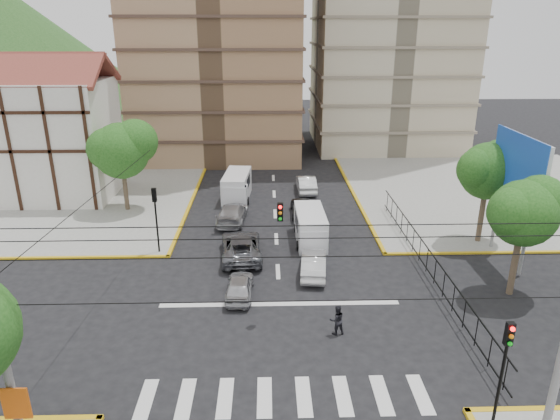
{
  "coord_description": "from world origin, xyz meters",
  "views": [
    {
      "loc": [
        -0.61,
        -22.38,
        14.22
      ],
      "look_at": [
        0.13,
        5.11,
        4.0
      ],
      "focal_mm": 32.0,
      "sensor_mm": 36.0,
      "label": 1
    }
  ],
  "objects_px": {
    "van_left_lane": "(237,187)",
    "car_silver_front_left": "(240,286)",
    "district_sign": "(18,411)",
    "pedestrian_crosswalk": "(337,320)",
    "traffic_light_se": "(505,357)",
    "traffic_light_nw": "(155,209)",
    "car_white_front_right": "(314,264)",
    "van_right_lane": "(311,228)"
  },
  "relations": [
    {
      "from": "van_right_lane",
      "to": "van_left_lane",
      "type": "distance_m",
      "value": 10.78
    },
    {
      "from": "traffic_light_se",
      "to": "traffic_light_nw",
      "type": "bearing_deg",
      "value": 135.0
    },
    {
      "from": "district_sign",
      "to": "car_silver_front_left",
      "type": "relative_size",
      "value": 0.88
    },
    {
      "from": "car_white_front_right",
      "to": "pedestrian_crosswalk",
      "type": "distance_m",
      "value": 6.3
    },
    {
      "from": "district_sign",
      "to": "van_left_lane",
      "type": "xyz_separation_m",
      "value": [
        5.56,
        27.78,
        -1.34
      ]
    },
    {
      "from": "pedestrian_crosswalk",
      "to": "traffic_light_se",
      "type": "bearing_deg",
      "value": 116.97
    },
    {
      "from": "traffic_light_nw",
      "to": "van_left_lane",
      "type": "height_order",
      "value": "traffic_light_nw"
    },
    {
      "from": "traffic_light_nw",
      "to": "car_white_front_right",
      "type": "relative_size",
      "value": 1.07
    },
    {
      "from": "car_silver_front_left",
      "to": "pedestrian_crosswalk",
      "type": "xyz_separation_m",
      "value": [
        4.92,
        -3.75,
        0.16
      ]
    },
    {
      "from": "traffic_light_nw",
      "to": "van_right_lane",
      "type": "bearing_deg",
      "value": 8.54
    },
    {
      "from": "van_right_lane",
      "to": "car_white_front_right",
      "type": "relative_size",
      "value": 1.19
    },
    {
      "from": "district_sign",
      "to": "traffic_light_se",
      "type": "bearing_deg",
      "value": 4.95
    },
    {
      "from": "traffic_light_nw",
      "to": "district_sign",
      "type": "relative_size",
      "value": 1.38
    },
    {
      "from": "traffic_light_nw",
      "to": "car_silver_front_left",
      "type": "bearing_deg",
      "value": -45.38
    },
    {
      "from": "traffic_light_nw",
      "to": "car_silver_front_left",
      "type": "distance_m",
      "value": 8.35
    },
    {
      "from": "traffic_light_se",
      "to": "district_sign",
      "type": "relative_size",
      "value": 1.38
    },
    {
      "from": "traffic_light_se",
      "to": "pedestrian_crosswalk",
      "type": "distance_m",
      "value": 8.33
    },
    {
      "from": "van_left_lane",
      "to": "car_white_front_right",
      "type": "xyz_separation_m",
      "value": [
        5.39,
        -13.9,
        -0.44
      ]
    },
    {
      "from": "traffic_light_se",
      "to": "car_silver_front_left",
      "type": "distance_m",
      "value": 14.31
    },
    {
      "from": "van_left_lane",
      "to": "traffic_light_nw",
      "type": "bearing_deg",
      "value": -108.19
    },
    {
      "from": "van_right_lane",
      "to": "car_white_front_right",
      "type": "xyz_separation_m",
      "value": [
        -0.2,
        -4.68,
        -0.39
      ]
    },
    {
      "from": "traffic_light_se",
      "to": "pedestrian_crosswalk",
      "type": "height_order",
      "value": "traffic_light_se"
    },
    {
      "from": "traffic_light_se",
      "to": "car_silver_front_left",
      "type": "bearing_deg",
      "value": 135.21
    },
    {
      "from": "district_sign",
      "to": "pedestrian_crosswalk",
      "type": "xyz_separation_m",
      "value": [
        11.52,
        7.61,
        -1.67
      ]
    },
    {
      "from": "traffic_light_nw",
      "to": "pedestrian_crosswalk",
      "type": "xyz_separation_m",
      "value": [
        10.52,
        -9.43,
        -2.33
      ]
    },
    {
      "from": "van_right_lane",
      "to": "district_sign",
      "type": "bearing_deg",
      "value": -122.16
    },
    {
      "from": "traffic_light_nw",
      "to": "district_sign",
      "type": "height_order",
      "value": "traffic_light_nw"
    },
    {
      "from": "traffic_light_nw",
      "to": "car_white_front_right",
      "type": "xyz_separation_m",
      "value": [
        9.95,
        -3.15,
        -2.43
      ]
    },
    {
      "from": "car_white_front_right",
      "to": "pedestrian_crosswalk",
      "type": "relative_size",
      "value": 2.65
    },
    {
      "from": "district_sign",
      "to": "van_right_lane",
      "type": "relative_size",
      "value": 0.65
    },
    {
      "from": "district_sign",
      "to": "van_right_lane",
      "type": "xyz_separation_m",
      "value": [
        11.15,
        18.56,
        -1.39
      ]
    },
    {
      "from": "traffic_light_se",
      "to": "van_left_lane",
      "type": "relative_size",
      "value": 0.84
    },
    {
      "from": "van_left_lane",
      "to": "car_silver_front_left",
      "type": "distance_m",
      "value": 16.46
    },
    {
      "from": "traffic_light_se",
      "to": "van_right_lane",
      "type": "distance_m",
      "value": 18.09
    },
    {
      "from": "car_silver_front_left",
      "to": "pedestrian_crosswalk",
      "type": "bearing_deg",
      "value": 144.44
    },
    {
      "from": "district_sign",
      "to": "van_left_lane",
      "type": "distance_m",
      "value": 28.36
    },
    {
      "from": "traffic_light_se",
      "to": "pedestrian_crosswalk",
      "type": "bearing_deg",
      "value": 129.48
    },
    {
      "from": "traffic_light_se",
      "to": "traffic_light_nw",
      "type": "xyz_separation_m",
      "value": [
        -15.6,
        15.6,
        0.0
      ]
    },
    {
      "from": "district_sign",
      "to": "pedestrian_crosswalk",
      "type": "distance_m",
      "value": 13.91
    },
    {
      "from": "van_left_lane",
      "to": "car_silver_front_left",
      "type": "relative_size",
      "value": 1.44
    },
    {
      "from": "traffic_light_se",
      "to": "van_right_lane",
      "type": "relative_size",
      "value": 0.9
    },
    {
      "from": "traffic_light_nw",
      "to": "pedestrian_crosswalk",
      "type": "distance_m",
      "value": 14.31
    }
  ]
}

